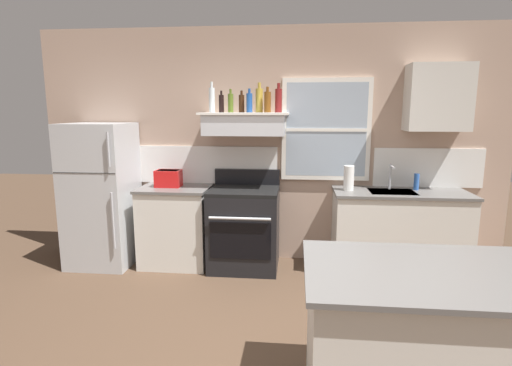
{
  "coord_description": "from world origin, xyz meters",
  "views": [
    {
      "loc": [
        0.32,
        -2.47,
        1.77
      ],
      "look_at": [
        -0.05,
        1.2,
        1.1
      ],
      "focal_mm": 28.19,
      "sensor_mm": 36.0,
      "label": 1
    }
  ],
  "objects_px": {
    "bottle_clear_tall": "(212,100)",
    "bottle_olive_oil_square": "(231,103)",
    "bottle_red_label_wine": "(278,100)",
    "dish_soap_bottle": "(416,182)",
    "bottle_amber_wine": "(267,102)",
    "toaster": "(168,178)",
    "bottle_blue_liqueur": "(249,102)",
    "paper_towel_roll": "(349,178)",
    "kitchen_island": "(427,346)",
    "bottle_champagne_gold_foil": "(259,100)",
    "bottle_balsamic_dark": "(221,103)",
    "stove_range": "(244,228)",
    "bottle_brown_stout": "(242,103)",
    "refrigerator": "(101,195)"
  },
  "relations": [
    {
      "from": "toaster",
      "to": "bottle_champagne_gold_foil",
      "type": "distance_m",
      "value": 1.35
    },
    {
      "from": "stove_range",
      "to": "dish_soap_bottle",
      "type": "distance_m",
      "value": 1.96
    },
    {
      "from": "refrigerator",
      "to": "stove_range",
      "type": "distance_m",
      "value": 1.69
    },
    {
      "from": "bottle_champagne_gold_foil",
      "to": "bottle_brown_stout",
      "type": "bearing_deg",
      "value": 179.51
    },
    {
      "from": "paper_towel_roll",
      "to": "kitchen_island",
      "type": "bearing_deg",
      "value": -85.17
    },
    {
      "from": "stove_range",
      "to": "bottle_clear_tall",
      "type": "height_order",
      "value": "bottle_clear_tall"
    },
    {
      "from": "bottle_brown_stout",
      "to": "paper_towel_roll",
      "type": "bearing_deg",
      "value": -5.1
    },
    {
      "from": "stove_range",
      "to": "bottle_brown_stout",
      "type": "relative_size",
      "value": 4.6
    },
    {
      "from": "bottle_blue_liqueur",
      "to": "bottle_champagne_gold_foil",
      "type": "height_order",
      "value": "bottle_champagne_gold_foil"
    },
    {
      "from": "toaster",
      "to": "bottle_balsamic_dark",
      "type": "distance_m",
      "value": 1.04
    },
    {
      "from": "bottle_clear_tall",
      "to": "bottle_balsamic_dark",
      "type": "relative_size",
      "value": 1.39
    },
    {
      "from": "bottle_balsamic_dark",
      "to": "bottle_champagne_gold_foil",
      "type": "height_order",
      "value": "bottle_champagne_gold_foil"
    },
    {
      "from": "bottle_blue_liqueur",
      "to": "dish_soap_bottle",
      "type": "distance_m",
      "value": 2.02
    },
    {
      "from": "bottle_clear_tall",
      "to": "bottle_olive_oil_square",
      "type": "height_order",
      "value": "bottle_clear_tall"
    },
    {
      "from": "kitchen_island",
      "to": "bottle_olive_oil_square",
      "type": "bearing_deg",
      "value": 123.35
    },
    {
      "from": "bottle_red_label_wine",
      "to": "bottle_clear_tall",
      "type": "bearing_deg",
      "value": -173.7
    },
    {
      "from": "dish_soap_bottle",
      "to": "kitchen_island",
      "type": "relative_size",
      "value": 0.13
    },
    {
      "from": "toaster",
      "to": "bottle_blue_liqueur",
      "type": "bearing_deg",
      "value": 1.96
    },
    {
      "from": "refrigerator",
      "to": "dish_soap_bottle",
      "type": "bearing_deg",
      "value": 2.6
    },
    {
      "from": "dish_soap_bottle",
      "to": "bottle_amber_wine",
      "type": "bearing_deg",
      "value": -177.77
    },
    {
      "from": "toaster",
      "to": "bottle_champagne_gold_foil",
      "type": "height_order",
      "value": "bottle_champagne_gold_foil"
    },
    {
      "from": "toaster",
      "to": "bottle_red_label_wine",
      "type": "relative_size",
      "value": 0.95
    },
    {
      "from": "bottle_clear_tall",
      "to": "bottle_olive_oil_square",
      "type": "xyz_separation_m",
      "value": [
        0.2,
        0.03,
        -0.03
      ]
    },
    {
      "from": "stove_range",
      "to": "bottle_balsamic_dark",
      "type": "xyz_separation_m",
      "value": [
        -0.26,
        0.1,
        1.38
      ]
    },
    {
      "from": "dish_soap_bottle",
      "to": "kitchen_island",
      "type": "height_order",
      "value": "dish_soap_bottle"
    },
    {
      "from": "bottle_clear_tall",
      "to": "dish_soap_bottle",
      "type": "height_order",
      "value": "bottle_clear_tall"
    },
    {
      "from": "bottle_brown_stout",
      "to": "dish_soap_bottle",
      "type": "distance_m",
      "value": 2.1
    },
    {
      "from": "toaster",
      "to": "stove_range",
      "type": "height_order",
      "value": "toaster"
    },
    {
      "from": "toaster",
      "to": "stove_range",
      "type": "xyz_separation_m",
      "value": [
        0.88,
        -0.05,
        -0.54
      ]
    },
    {
      "from": "bottle_balsamic_dark",
      "to": "bottle_brown_stout",
      "type": "xyz_separation_m",
      "value": [
        0.22,
        0.04,
        0.0
      ]
    },
    {
      "from": "bottle_clear_tall",
      "to": "paper_towel_roll",
      "type": "bearing_deg",
      "value": -0.07
    },
    {
      "from": "bottle_red_label_wine",
      "to": "dish_soap_bottle",
      "type": "distance_m",
      "value": 1.75
    },
    {
      "from": "bottle_clear_tall",
      "to": "kitchen_island",
      "type": "bearing_deg",
      "value": -52.83
    },
    {
      "from": "bottle_amber_wine",
      "to": "bottle_olive_oil_square",
      "type": "bearing_deg",
      "value": -179.73
    },
    {
      "from": "bottle_red_label_wine",
      "to": "dish_soap_bottle",
      "type": "bearing_deg",
      "value": 0.71
    },
    {
      "from": "bottle_amber_wine",
      "to": "paper_towel_roll",
      "type": "bearing_deg",
      "value": -2.33
    },
    {
      "from": "bottle_clear_tall",
      "to": "bottle_amber_wine",
      "type": "height_order",
      "value": "bottle_clear_tall"
    },
    {
      "from": "bottle_clear_tall",
      "to": "bottle_champagne_gold_foil",
      "type": "xyz_separation_m",
      "value": [
        0.51,
        0.1,
        -0.0
      ]
    },
    {
      "from": "bottle_balsamic_dark",
      "to": "paper_towel_roll",
      "type": "distance_m",
      "value": 1.61
    },
    {
      "from": "bottle_brown_stout",
      "to": "bottle_olive_oil_square",
      "type": "bearing_deg",
      "value": -147.28
    },
    {
      "from": "bottle_blue_liqueur",
      "to": "kitchen_island",
      "type": "xyz_separation_m",
      "value": [
        1.27,
        -2.26,
        -1.39
      ]
    },
    {
      "from": "bottle_brown_stout",
      "to": "bottle_blue_liqueur",
      "type": "xyz_separation_m",
      "value": [
        0.09,
        -0.06,
        0.01
      ]
    },
    {
      "from": "refrigerator",
      "to": "toaster",
      "type": "relative_size",
      "value": 5.48
    },
    {
      "from": "bottle_champagne_gold_foil",
      "to": "paper_towel_roll",
      "type": "distance_m",
      "value": 1.3
    },
    {
      "from": "bottle_balsamic_dark",
      "to": "bottle_red_label_wine",
      "type": "relative_size",
      "value": 0.75
    },
    {
      "from": "bottle_amber_wine",
      "to": "toaster",
      "type": "bearing_deg",
      "value": -178.95
    },
    {
      "from": "dish_soap_bottle",
      "to": "bottle_red_label_wine",
      "type": "bearing_deg",
      "value": -179.29
    },
    {
      "from": "bottle_amber_wine",
      "to": "bottle_red_label_wine",
      "type": "height_order",
      "value": "bottle_red_label_wine"
    },
    {
      "from": "paper_towel_roll",
      "to": "kitchen_island",
      "type": "height_order",
      "value": "paper_towel_roll"
    },
    {
      "from": "bottle_balsamic_dark",
      "to": "kitchen_island",
      "type": "distance_m",
      "value": 3.1
    }
  ]
}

